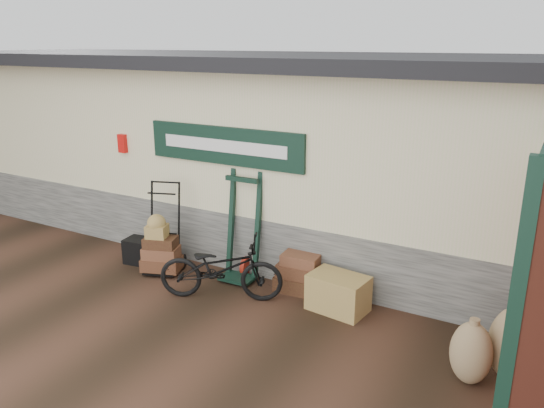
% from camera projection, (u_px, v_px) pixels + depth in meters
% --- Properties ---
extents(ground, '(80.00, 80.00, 0.00)m').
position_uv_depth(ground, '(206.00, 299.00, 7.30)').
color(ground, black).
rests_on(ground, ground).
extents(station_building, '(14.40, 4.10, 3.20)m').
position_uv_depth(station_building, '(297.00, 149.00, 9.10)').
color(station_building, '#4C4C47').
rests_on(station_building, ground).
extents(porter_trolley, '(0.83, 0.72, 1.40)m').
position_uv_depth(porter_trolley, '(164.00, 227.00, 8.05)').
color(porter_trolley, black).
rests_on(porter_trolley, ground).
extents(green_barrow, '(0.60, 0.51, 1.62)m').
position_uv_depth(green_barrow, '(243.00, 226.00, 7.73)').
color(green_barrow, black).
rests_on(green_barrow, ground).
extents(suitcase_stack, '(0.68, 0.46, 0.57)m').
position_uv_depth(suitcase_stack, '(299.00, 272.00, 7.45)').
color(suitcase_stack, '#3A1912').
rests_on(suitcase_stack, ground).
extents(wicker_hamper, '(0.80, 0.58, 0.49)m').
position_uv_depth(wicker_hamper, '(338.00, 293.00, 6.93)').
color(wicker_hamper, olive).
rests_on(wicker_hamper, ground).
extents(black_trunk, '(0.44, 0.39, 0.40)m').
position_uv_depth(black_trunk, '(139.00, 251.00, 8.45)').
color(black_trunk, black).
rests_on(black_trunk, ground).
extents(bicycle, '(1.21, 1.80, 0.99)m').
position_uv_depth(bicycle, '(221.00, 265.00, 7.18)').
color(bicycle, black).
rests_on(bicycle, ground).
extents(burlap_sack_left, '(0.55, 0.47, 0.83)m').
position_uv_depth(burlap_sack_left, '(514.00, 345.00, 5.44)').
color(burlap_sack_left, olive).
rests_on(burlap_sack_left, ground).
extents(burlap_sack_right, '(0.50, 0.45, 0.69)m').
position_uv_depth(burlap_sack_right, '(471.00, 353.00, 5.42)').
color(burlap_sack_right, olive).
rests_on(burlap_sack_right, ground).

